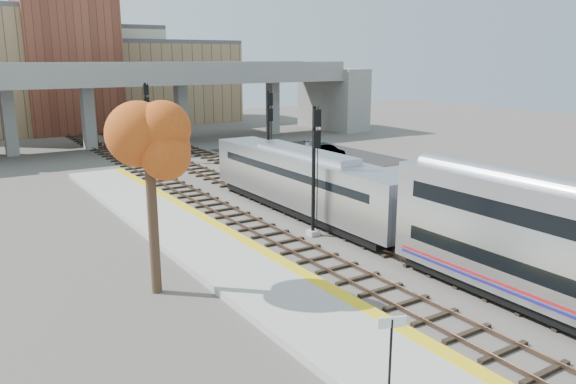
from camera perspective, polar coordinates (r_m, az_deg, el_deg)
ground at (r=29.22m, az=10.77°, el=-6.86°), size 160.00×160.00×0.00m
platform at (r=25.02m, az=-1.59°, el=-9.75°), size 4.50×60.00×0.35m
yellow_strip at (r=25.91m, az=2.05°, el=-8.48°), size 0.70×60.00×0.01m
tracks at (r=39.21m, az=-0.79°, el=-1.22°), size 10.70×95.00×0.25m
overpass at (r=69.14m, az=-12.48°, el=9.71°), size 54.00×12.00×9.50m
buildings_far at (r=88.67m, az=-19.81°, el=11.36°), size 43.00×21.00×20.60m
parking_lot at (r=58.91m, az=2.04°, el=3.72°), size 14.00×18.00×0.04m
locomotive at (r=36.36m, az=1.71°, el=1.17°), size 3.02×19.05×4.10m
signal_mast_near at (r=31.66m, az=2.68°, el=2.05°), size 0.60×0.64×7.44m
signal_mast_mid at (r=43.70m, az=-1.98°, el=5.40°), size 0.60×0.64×7.61m
signal_mast_far at (r=56.75m, az=-14.11°, el=6.92°), size 0.60×0.64×7.67m
station_sign at (r=17.47m, az=10.45°, el=-14.28°), size 0.86×0.37×2.27m
tree at (r=23.95m, az=-13.99°, el=4.76°), size 3.60×3.60×8.87m
car_a at (r=52.89m, az=0.92°, el=3.34°), size 1.91×3.96×1.30m
car_b at (r=58.25m, az=4.16°, el=4.18°), size 2.10×3.72×1.16m
car_c at (r=60.68m, az=3.19°, el=4.57°), size 1.64×3.99×1.15m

